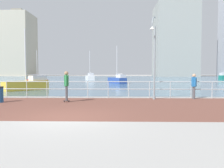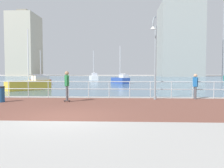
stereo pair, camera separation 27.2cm
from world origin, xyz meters
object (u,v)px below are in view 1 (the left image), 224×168
lamppost (154,54)px  sailboat_teal (37,81)px  skateboarder (66,83)px  sailboat_white (27,84)px  bystander (194,84)px  sailboat_yellow (90,77)px  sailboat_gray (117,80)px

lamppost → sailboat_teal: 22.31m
lamppost → skateboarder: lamppost is taller
sailboat_white → bystander: bearing=-26.9°
lamppost → sailboat_white: (-11.21, 7.45, -2.37)m
skateboarder → sailboat_white: bearing=123.7°
lamppost → sailboat_yellow: sailboat_yellow is taller
skateboarder → lamppost: bearing=14.5°
skateboarder → bystander: (8.03, 1.77, -0.13)m
skateboarder → sailboat_white: sailboat_white is taller
sailboat_teal → sailboat_white: 10.21m
bystander → sailboat_gray: 21.36m
skateboarder → sailboat_teal: bearing=114.5°
sailboat_yellow → sailboat_white: sailboat_yellow is taller
sailboat_gray → sailboat_teal: (-11.50, -3.83, -0.10)m
skateboarder → sailboat_yellow: sailboat_yellow is taller
bystander → sailboat_white: sailboat_white is taller
lamppost → skateboarder: (-5.32, -1.37, -1.84)m
sailboat_gray → sailboat_white: bearing=-122.9°
sailboat_yellow → sailboat_teal: size_ratio=1.38×
skateboarder → sailboat_teal: (-8.52, 18.69, -0.64)m
sailboat_teal → sailboat_yellow: bearing=75.4°
sailboat_gray → sailboat_white: sailboat_white is taller
skateboarder → sailboat_white: (-5.89, 8.83, -0.53)m
sailboat_white → sailboat_yellow: bearing=85.1°
bystander → lamppost: bearing=-171.7°
sailboat_gray → bystander: bearing=-76.3°
skateboarder → sailboat_white: size_ratio=0.30×
sailboat_teal → bystander: bearing=-45.6°
sailboat_yellow → sailboat_white: bearing=-94.9°
skateboarder → sailboat_yellow: size_ratio=0.27×
sailboat_gray → sailboat_white: size_ratio=0.99×
sailboat_teal → sailboat_white: (2.63, -9.86, 0.11)m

